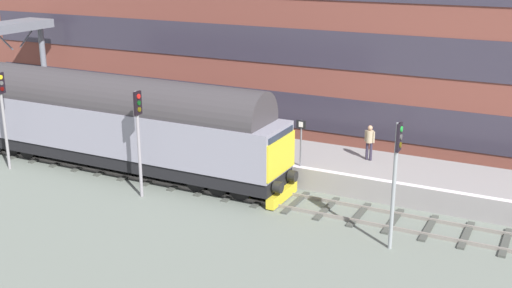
# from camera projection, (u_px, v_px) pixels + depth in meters

# --- Properties ---
(ground_plane) EXTENTS (140.00, 140.00, 0.00)m
(ground_plane) POSITION_uv_depth(u_px,v_px,m) (238.00, 192.00, 28.07)
(ground_plane) COLOR slate
(ground_plane) RESTS_ON ground
(track_main) EXTENTS (2.50, 60.00, 0.15)m
(track_main) POSITION_uv_depth(u_px,v_px,m) (238.00, 191.00, 28.05)
(track_main) COLOR gray
(track_main) RESTS_ON ground
(station_platform) EXTENTS (4.00, 44.00, 1.01)m
(station_platform) POSITION_uv_depth(u_px,v_px,m) (273.00, 158.00, 30.99)
(station_platform) COLOR gray
(station_platform) RESTS_ON ground
(station_building) EXTENTS (5.07, 38.37, 10.32)m
(station_building) POSITION_uv_depth(u_px,v_px,m) (253.00, 40.00, 37.13)
(station_building) COLOR brown
(station_building) RESTS_ON ground
(diesel_locomotive) EXTENTS (2.74, 18.02, 4.68)m
(diesel_locomotive) POSITION_uv_depth(u_px,v_px,m) (113.00, 120.00, 30.22)
(diesel_locomotive) COLOR black
(diesel_locomotive) RESTS_ON ground
(signal_post_near) EXTENTS (0.44, 0.22, 4.69)m
(signal_post_near) POSITION_uv_depth(u_px,v_px,m) (396.00, 170.00, 22.01)
(signal_post_near) COLOR gray
(signal_post_near) RESTS_ON ground
(signal_post_mid) EXTENTS (0.44, 0.22, 4.67)m
(signal_post_mid) POSITION_uv_depth(u_px,v_px,m) (139.00, 130.00, 26.73)
(signal_post_mid) COLOR gray
(signal_post_mid) RESTS_ON ground
(signal_post_far) EXTENTS (0.44, 0.22, 4.76)m
(signal_post_far) POSITION_uv_depth(u_px,v_px,m) (3.00, 108.00, 30.13)
(signal_post_far) COLOR gray
(signal_post_far) RESTS_ON ground
(platform_number_sign) EXTENTS (0.10, 0.44, 2.12)m
(platform_number_sign) POSITION_uv_depth(u_px,v_px,m) (301.00, 136.00, 27.97)
(platform_number_sign) COLOR slate
(platform_number_sign) RESTS_ON station_platform
(waiting_passenger) EXTENTS (0.41, 0.50, 1.64)m
(waiting_passenger) POSITION_uv_depth(u_px,v_px,m) (370.00, 139.00, 28.93)
(waiting_passenger) COLOR #2E2839
(waiting_passenger) RESTS_ON station_platform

